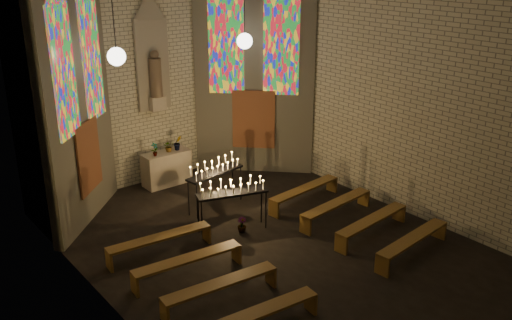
# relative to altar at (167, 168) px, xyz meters

# --- Properties ---
(floor) EXTENTS (12.00, 12.00, 0.00)m
(floor) POSITION_rel_altar_xyz_m (0.00, -5.45, -0.50)
(floor) COLOR black
(floor) RESTS_ON ground
(room) EXTENTS (8.22, 12.43, 7.00)m
(room) POSITION_rel_altar_xyz_m (-0.00, -2.08, 3.22)
(room) COLOR beige
(room) RESTS_ON ground
(altar) EXTENTS (1.40, 0.60, 1.00)m
(altar) POSITION_rel_altar_xyz_m (0.00, 0.00, 0.00)
(altar) COLOR #B4A893
(altar) RESTS_ON ground
(flower_vase_left) EXTENTS (0.24, 0.19, 0.40)m
(flower_vase_left) POSITION_rel_altar_xyz_m (-0.40, -0.10, 0.70)
(flower_vase_left) COLOR #4C723F
(flower_vase_left) RESTS_ON altar
(flower_vase_center) EXTENTS (0.37, 0.35, 0.34)m
(flower_vase_center) POSITION_rel_altar_xyz_m (0.11, -0.01, 0.67)
(flower_vase_center) COLOR #4C723F
(flower_vase_center) RESTS_ON altar
(flower_vase_right) EXTENTS (0.27, 0.22, 0.44)m
(flower_vase_right) POSITION_rel_altar_xyz_m (0.39, -0.05, 0.72)
(flower_vase_right) COLOR #4C723F
(flower_vase_right) RESTS_ON altar
(aisle_flower_pot) EXTENTS (0.28, 0.28, 0.38)m
(aisle_flower_pot) POSITION_rel_altar_xyz_m (-0.11, -3.83, -0.31)
(aisle_flower_pot) COLOR #4C723F
(aisle_flower_pot) RESTS_ON ground
(votive_stand_left) EXTENTS (1.79, 0.96, 1.28)m
(votive_stand_left) POSITION_rel_altar_xyz_m (-0.23, -3.61, 0.60)
(votive_stand_left) COLOR black
(votive_stand_left) RESTS_ON ground
(votive_stand_right) EXTENTS (1.78, 0.70, 1.28)m
(votive_stand_right) POSITION_rel_altar_xyz_m (0.20, -2.24, 0.60)
(votive_stand_right) COLOR black
(votive_stand_right) RESTS_ON ground
(pew_left_0) EXTENTS (2.48, 0.58, 0.47)m
(pew_left_0) POSITION_rel_altar_xyz_m (-2.25, -3.55, -0.12)
(pew_left_0) COLOR brown
(pew_left_0) RESTS_ON ground
(pew_right_0) EXTENTS (2.48, 0.58, 0.47)m
(pew_right_0) POSITION_rel_altar_xyz_m (2.25, -3.55, -0.12)
(pew_right_0) COLOR brown
(pew_right_0) RESTS_ON ground
(pew_left_1) EXTENTS (2.48, 0.58, 0.47)m
(pew_left_1) POSITION_rel_altar_xyz_m (-2.25, -4.75, -0.12)
(pew_left_1) COLOR brown
(pew_left_1) RESTS_ON ground
(pew_right_1) EXTENTS (2.48, 0.58, 0.47)m
(pew_right_1) POSITION_rel_altar_xyz_m (2.25, -4.75, -0.12)
(pew_right_1) COLOR brown
(pew_right_1) RESTS_ON ground
(pew_left_2) EXTENTS (2.48, 0.58, 0.47)m
(pew_left_2) POSITION_rel_altar_xyz_m (-2.25, -5.95, -0.12)
(pew_left_2) COLOR brown
(pew_left_2) RESTS_ON ground
(pew_right_2) EXTENTS (2.48, 0.58, 0.47)m
(pew_right_2) POSITION_rel_altar_xyz_m (2.25, -5.95, -0.12)
(pew_right_2) COLOR brown
(pew_right_2) RESTS_ON ground
(pew_left_3) EXTENTS (2.48, 0.58, 0.47)m
(pew_left_3) POSITION_rel_altar_xyz_m (-2.25, -7.15, -0.12)
(pew_left_3) COLOR brown
(pew_left_3) RESTS_ON ground
(pew_right_3) EXTENTS (2.48, 0.58, 0.47)m
(pew_right_3) POSITION_rel_altar_xyz_m (2.25, -7.15, -0.12)
(pew_right_3) COLOR brown
(pew_right_3) RESTS_ON ground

